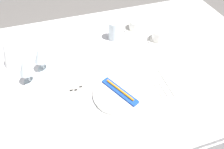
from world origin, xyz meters
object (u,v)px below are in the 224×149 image
(fork_salad, at_px, (74,101))
(wine_glass_centre, at_px, (40,56))
(spoon_dessert, at_px, (156,78))
(wine_glass_left, at_px, (25,68))
(fork_inner, at_px, (79,100))
(drink_tumbler, at_px, (114,32))
(spoon_tea, at_px, (163,77))
(coffee_cup_right, at_px, (159,35))
(napkin_folded, at_px, (8,54))
(dinner_plate, at_px, (120,93))
(coffee_cup_left, at_px, (136,25))
(spoon_soup, at_px, (153,80))
(toothbrush_package, at_px, (120,91))
(fork_outer, at_px, (84,98))
(dinner_knife, at_px, (149,84))

(fork_salad, height_order, wine_glass_centre, wine_glass_centre)
(spoon_dessert, bearing_deg, wine_glass_left, 164.27)
(fork_inner, bearing_deg, spoon_dessert, 2.32)
(drink_tumbler, bearing_deg, spoon_tea, -70.89)
(drink_tumbler, bearing_deg, coffee_cup_right, -23.58)
(coffee_cup_right, bearing_deg, wine_glass_centre, -177.00)
(coffee_cup_right, height_order, wine_glass_centre, wine_glass_centre)
(napkin_folded, bearing_deg, dinner_plate, -37.31)
(coffee_cup_left, relative_size, napkin_folded, 0.66)
(coffee_cup_left, bearing_deg, spoon_soup, -100.79)
(toothbrush_package, height_order, coffee_cup_right, coffee_cup_right)
(fork_salad, bearing_deg, spoon_tea, 1.14)
(coffee_cup_left, bearing_deg, fork_outer, -134.67)
(fork_outer, bearing_deg, spoon_dessert, 1.73)
(spoon_dessert, relative_size, wine_glass_left, 1.47)
(toothbrush_package, distance_m, spoon_dessert, 0.22)
(fork_outer, bearing_deg, wine_glass_centre, 122.29)
(fork_salad, relative_size, spoon_soup, 0.99)
(dinner_plate, bearing_deg, drink_tumbler, 75.11)
(drink_tumbler, bearing_deg, spoon_dessert, -75.57)
(spoon_dessert, distance_m, spoon_tea, 0.04)
(coffee_cup_right, bearing_deg, spoon_soup, -121.00)
(coffee_cup_right, distance_m, napkin_folded, 0.85)
(dinner_plate, relative_size, fork_inner, 1.19)
(fork_salad, bearing_deg, dinner_knife, -2.23)
(dinner_knife, xyz_separation_m, coffee_cup_right, (0.20, 0.31, 0.04))
(coffee_cup_left, bearing_deg, wine_glass_centre, -162.54)
(dinner_knife, height_order, spoon_soup, spoon_soup)
(dinner_plate, relative_size, coffee_cup_right, 2.47)
(coffee_cup_right, bearing_deg, drink_tumbler, 156.42)
(spoon_soup, distance_m, wine_glass_left, 0.62)
(coffee_cup_right, xyz_separation_m, drink_tumbler, (-0.25, 0.11, 0.01))
(fork_inner, relative_size, spoon_dessert, 1.05)
(spoon_soup, bearing_deg, wine_glass_left, 162.88)
(fork_inner, distance_m, spoon_soup, 0.38)
(dinner_plate, distance_m, dinner_knife, 0.16)
(fork_inner, height_order, coffee_cup_left, coffee_cup_left)
(dinner_plate, relative_size, fork_outer, 1.11)
(fork_outer, xyz_separation_m, drink_tumbler, (0.28, 0.40, 0.05))
(fork_outer, relative_size, napkin_folded, 1.47)
(dinner_knife, bearing_deg, toothbrush_package, -174.55)
(spoon_dessert, bearing_deg, coffee_cup_right, 62.17)
(toothbrush_package, relative_size, fork_inner, 0.95)
(coffee_cup_left, distance_m, napkin_folded, 0.77)
(toothbrush_package, bearing_deg, napkin_folded, 142.69)
(toothbrush_package, distance_m, napkin_folded, 0.61)
(coffee_cup_left, relative_size, wine_glass_left, 0.75)
(dinner_plate, height_order, wine_glass_left, wine_glass_left)
(fork_inner, bearing_deg, dinner_plate, -8.16)
(toothbrush_package, xyz_separation_m, coffee_cup_left, (0.27, 0.48, 0.01))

